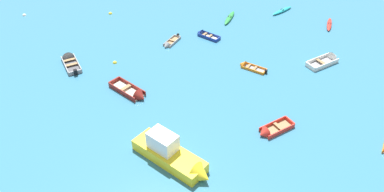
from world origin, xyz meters
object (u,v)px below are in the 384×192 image
(motor_launch_yellow_foreground_center, at_px, (173,156))
(mooring_buoy_outer_edge, at_px, (110,14))
(kayak_red_back_row_center, at_px, (329,24))
(mooring_buoy_between_boats_right, at_px, (115,63))
(kayak_green_near_left, at_px, (230,18))
(rowboat_red_far_back, at_px, (269,131))
(rowboat_grey_near_camera, at_px, (69,60))
(rowboat_deep_blue_back_row_left, at_px, (204,34))
(rowboat_maroon_midfield_right, at_px, (135,94))
(kayak_turquoise_far_right, at_px, (282,11))
(rowboat_orange_distant_center, at_px, (247,66))
(rowboat_grey_back_row_right, at_px, (169,44))
(rowboat_white_far_left, at_px, (329,59))
(mooring_buoy_central, at_px, (24,15))

(motor_launch_yellow_foreground_center, bearing_deg, mooring_buoy_outer_edge, 99.79)
(kayak_red_back_row_center, distance_m, mooring_buoy_between_boats_right, 24.32)
(kayak_green_near_left, xyz_separation_m, rowboat_red_far_back, (-1.67, -19.26, 0.01))
(rowboat_grey_near_camera, height_order, rowboat_deep_blue_back_row_left, rowboat_grey_near_camera)
(motor_launch_yellow_foreground_center, bearing_deg, rowboat_maroon_midfield_right, 105.53)
(rowboat_deep_blue_back_row_left, height_order, motor_launch_yellow_foreground_center, motor_launch_yellow_foreground_center)
(rowboat_grey_near_camera, bearing_deg, kayak_turquoise_far_right, 15.75)
(rowboat_grey_near_camera, bearing_deg, rowboat_orange_distant_center, -13.17)
(kayak_green_near_left, xyz_separation_m, mooring_buoy_between_boats_right, (-13.32, -7.17, -0.16))
(rowboat_maroon_midfield_right, distance_m, kayak_red_back_row_center, 24.26)
(rowboat_orange_distant_center, bearing_deg, rowboat_grey_near_camera, 166.83)
(rowboat_orange_distant_center, xyz_separation_m, kayak_turquoise_far_right, (7.45, 10.84, 0.04))
(motor_launch_yellow_foreground_center, bearing_deg, rowboat_grey_back_row_right, 84.06)
(kayak_turquoise_far_right, bearing_deg, rowboat_white_far_left, -86.36)
(rowboat_grey_back_row_right, bearing_deg, rowboat_grey_near_camera, -171.81)
(rowboat_maroon_midfield_right, height_order, rowboat_white_far_left, rowboat_maroon_midfield_right)
(kayak_turquoise_far_right, distance_m, rowboat_red_far_back, 21.68)
(kayak_green_near_left, distance_m, rowboat_grey_back_row_right, 9.00)
(mooring_buoy_central, bearing_deg, rowboat_grey_near_camera, -61.70)
(rowboat_orange_distant_center, relative_size, motor_launch_yellow_foreground_center, 0.42)
(mooring_buoy_central, bearing_deg, rowboat_deep_blue_back_row_left, -22.73)
(rowboat_grey_back_row_right, height_order, rowboat_red_far_back, rowboat_red_far_back)
(kayak_turquoise_far_right, distance_m, rowboat_grey_back_row_right, 15.35)
(rowboat_maroon_midfield_right, bearing_deg, kayak_red_back_row_center, 22.47)
(kayak_turquoise_far_right, xyz_separation_m, mooring_buoy_outer_edge, (-20.33, 2.96, -0.15))
(kayak_red_back_row_center, distance_m, kayak_turquoise_far_right, 5.86)
(rowboat_orange_distant_center, distance_m, mooring_buoy_between_boats_right, 12.87)
(kayak_turquoise_far_right, bearing_deg, rowboat_grey_back_row_right, -159.27)
(kayak_green_near_left, height_order, motor_launch_yellow_foreground_center, motor_launch_yellow_foreground_center)
(rowboat_orange_distant_center, bearing_deg, mooring_buoy_between_boats_right, 166.92)
(kayak_green_near_left, bearing_deg, rowboat_maroon_midfield_right, -132.52)
(rowboat_maroon_midfield_right, relative_size, rowboat_white_far_left, 1.00)
(kayak_red_back_row_center, xyz_separation_m, motor_launch_yellow_foreground_center, (-20.11, -17.57, 0.55))
(rowboat_orange_distant_center, bearing_deg, motor_launch_yellow_foreground_center, -128.14)
(kayak_green_near_left, bearing_deg, rowboat_white_far_left, -54.70)
(mooring_buoy_central, bearing_deg, kayak_green_near_left, -11.94)
(rowboat_red_far_back, bearing_deg, mooring_buoy_central, 132.24)
(mooring_buoy_between_boats_right, bearing_deg, kayak_red_back_row_center, 8.73)
(rowboat_orange_distant_center, bearing_deg, rowboat_grey_back_row_right, 141.95)
(kayak_green_near_left, relative_size, mooring_buoy_central, 8.02)
(kayak_turquoise_far_right, xyz_separation_m, rowboat_red_far_back, (-8.34, -20.01, 0.02))
(motor_launch_yellow_foreground_center, bearing_deg, kayak_turquoise_far_right, 53.63)
(kayak_green_near_left, distance_m, kayak_red_back_row_center, 11.28)
(rowboat_grey_near_camera, distance_m, rowboat_orange_distant_center, 17.38)
(rowboat_white_far_left, height_order, rowboat_deep_blue_back_row_left, rowboat_white_far_left)
(kayak_red_back_row_center, distance_m, rowboat_deep_blue_back_row_left, 14.43)
(kayak_green_near_left, distance_m, rowboat_orange_distant_center, 10.12)
(rowboat_maroon_midfield_right, distance_m, rowboat_grey_back_row_right, 9.01)
(kayak_red_back_row_center, xyz_separation_m, rowboat_white_far_left, (-3.34, -6.95, 0.05))
(rowboat_grey_near_camera, bearing_deg, rowboat_grey_back_row_right, 8.19)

